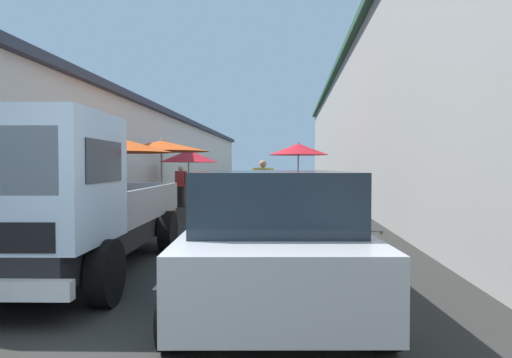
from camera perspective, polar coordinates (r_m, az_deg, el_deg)
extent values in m
plane|color=#282826|center=(15.80, -1.58, -3.82)|extent=(90.00, 90.00, 0.00)
cube|color=silver|center=(20.07, -22.57, 2.63)|extent=(49.50, 7.00, 3.78)
cube|color=#383D4C|center=(20.21, -22.63, 8.34)|extent=(49.80, 7.50, 0.24)
cube|color=gray|center=(18.88, 22.45, 6.26)|extent=(49.50, 7.00, 6.13)
cube|color=#284C38|center=(19.41, 22.56, 15.67)|extent=(49.80, 7.50, 0.24)
cylinder|color=#9E9EA3|center=(11.06, -17.01, -0.60)|extent=(0.06, 0.06, 2.17)
cone|color=#D84C14|center=(11.06, -17.05, 4.14)|extent=(2.54, 2.54, 0.34)
sphere|color=#9E9EA3|center=(11.07, -17.05, 5.23)|extent=(0.07, 0.07, 0.07)
cube|color=olive|center=(11.01, -18.06, -4.11)|extent=(0.77, 0.76, 0.83)
sphere|color=orange|center=(10.94, -19.43, -1.73)|extent=(0.09, 0.09, 0.09)
sphere|color=orange|center=(11.27, -18.34, -1.35)|extent=(0.09, 0.09, 0.09)
sphere|color=orange|center=(11.04, -18.81, -1.70)|extent=(0.09, 0.09, 0.09)
sphere|color=orange|center=(11.21, -18.59, -1.65)|extent=(0.09, 0.09, 0.09)
cylinder|color=#9E9EA3|center=(13.73, -11.87, 0.06)|extent=(0.06, 0.06, 2.26)
cone|color=#D84C14|center=(13.74, -11.89, 4.11)|extent=(2.85, 2.85, 0.32)
sphere|color=#9E9EA3|center=(13.75, -11.89, 4.95)|extent=(0.07, 0.07, 0.07)
cube|color=#9E7547|center=(13.74, -12.14, -3.07)|extent=(0.92, 0.75, 0.77)
sphere|color=orange|center=(13.68, -13.26, -1.30)|extent=(0.09, 0.09, 0.09)
sphere|color=orange|center=(13.91, -11.41, -1.24)|extent=(0.09, 0.09, 0.09)
sphere|color=orange|center=(13.48, -11.38, -1.33)|extent=(0.09, 0.09, 0.09)
cylinder|color=#9E9EA3|center=(16.29, 5.38, 0.43)|extent=(0.06, 0.06, 2.32)
cone|color=red|center=(16.30, 5.39, 3.78)|extent=(2.20, 2.20, 0.41)
sphere|color=#9E9EA3|center=(16.31, 5.39, 4.64)|extent=(0.07, 0.07, 0.07)
cube|color=olive|center=(16.55, 5.00, -2.16)|extent=(0.82, 0.67, 0.81)
sphere|color=orange|center=(16.69, 5.67, -0.58)|extent=(0.09, 0.09, 0.09)
sphere|color=orange|center=(16.74, 4.87, -0.57)|extent=(0.09, 0.09, 0.09)
sphere|color=orange|center=(16.56, 5.51, -0.59)|extent=(0.09, 0.09, 0.09)
sphere|color=orange|center=(16.56, 5.52, -0.60)|extent=(0.09, 0.09, 0.09)
sphere|color=orange|center=(16.69, 4.48, -0.39)|extent=(0.09, 0.09, 0.09)
cylinder|color=#9E9EA3|center=(18.60, -8.53, 0.31)|extent=(0.06, 0.06, 2.15)
cone|color=red|center=(18.60, -8.54, 2.87)|extent=(2.42, 2.42, 0.49)
sphere|color=#9E9EA3|center=(18.61, -8.55, 3.74)|extent=(0.07, 0.07, 0.07)
cube|color=brown|center=(18.43, -9.15, -1.79)|extent=(0.85, 0.67, 0.81)
sphere|color=orange|center=(18.40, -9.38, -0.40)|extent=(0.09, 0.09, 0.09)
sphere|color=orange|center=(18.41, -9.28, -0.40)|extent=(0.09, 0.09, 0.09)
sphere|color=orange|center=(18.29, -9.29, -0.41)|extent=(0.09, 0.09, 0.09)
sphere|color=orange|center=(18.14, -9.63, -0.43)|extent=(0.09, 0.09, 0.09)
sphere|color=orange|center=(18.37, -9.03, -0.23)|extent=(0.09, 0.09, 0.09)
sphere|color=orange|center=(18.66, -9.32, -0.37)|extent=(0.09, 0.09, 0.09)
cube|color=#ADAFB5|center=(5.06, 2.09, -9.00)|extent=(4.02, 2.02, 0.64)
cube|color=#19232D|center=(4.84, 2.16, -2.33)|extent=(2.45, 1.69, 0.56)
cube|color=black|center=(6.98, 1.47, -7.88)|extent=(0.23, 1.65, 0.20)
cube|color=silver|center=(6.97, -3.37, -5.57)|extent=(0.08, 0.24, 0.14)
cube|color=silver|center=(7.00, 6.28, -5.54)|extent=(0.08, 0.24, 0.14)
cylinder|color=black|center=(6.45, -6.14, -9.14)|extent=(0.61, 0.25, 0.60)
cylinder|color=black|center=(6.50, 9.31, -9.06)|extent=(0.61, 0.25, 0.60)
cylinder|color=black|center=(3.90, -10.39, -16.40)|extent=(0.61, 0.25, 0.60)
cylinder|color=black|center=(3.98, 15.85, -16.04)|extent=(0.61, 0.25, 0.60)
cube|color=black|center=(6.96, -20.81, -6.77)|extent=(4.87, 1.74, 0.36)
cube|color=#ADC6E0|center=(5.41, -27.38, 0.13)|extent=(1.63, 1.83, 1.40)
cube|color=#19232D|center=(5.41, -27.40, 1.99)|extent=(1.14, 1.83, 0.45)
cube|color=gray|center=(7.44, -12.57, -2.83)|extent=(3.16, 0.24, 0.50)
cube|color=gray|center=(7.99, -24.13, -2.63)|extent=(3.16, 0.24, 0.50)
cube|color=gray|center=(9.15, -15.28, -2.02)|extent=(0.15, 1.65, 0.50)
cylinder|color=black|center=(5.18, -18.52, -11.22)|extent=(0.73, 0.26, 0.72)
cylinder|color=black|center=(8.09, -11.13, -6.52)|extent=(0.73, 0.26, 0.72)
cylinder|color=black|center=(8.63, -22.63, -6.11)|extent=(0.73, 0.26, 0.72)
cylinder|color=#232328|center=(16.68, -9.31, -2.25)|extent=(0.14, 0.14, 0.76)
cylinder|color=#232328|center=(16.80, -9.66, -2.22)|extent=(0.14, 0.14, 0.76)
cube|color=#B73333|center=(16.71, -9.50, 0.03)|extent=(0.42, 0.48, 0.57)
sphere|color=tan|center=(16.70, -9.50, 1.36)|extent=(0.21, 0.21, 0.21)
cylinder|color=#B73333|center=(16.51, -8.89, 0.11)|extent=(0.08, 0.08, 0.51)
cylinder|color=#B73333|center=(16.92, -10.10, 0.14)|extent=(0.08, 0.08, 0.51)
cylinder|color=#232328|center=(13.59, 0.51, -2.95)|extent=(0.14, 0.14, 0.83)
cylinder|color=#232328|center=(13.56, 1.22, -2.96)|extent=(0.14, 0.14, 0.83)
cube|color=#D8C666|center=(13.54, 0.87, 0.12)|extent=(0.24, 0.50, 0.62)
sphere|color=#A57A5B|center=(13.53, 0.87, 1.93)|extent=(0.23, 0.23, 0.23)
cylinder|color=#D8C666|center=(13.58, -0.35, 0.26)|extent=(0.08, 0.08, 0.56)
cylinder|color=#D8C666|center=(13.50, 2.10, 0.25)|extent=(0.08, 0.08, 0.56)
cylinder|color=black|center=(10.81, 11.37, -5.21)|extent=(0.45, 0.19, 0.44)
cylinder|color=black|center=(9.58, 10.49, -6.09)|extent=(0.45, 0.21, 0.44)
cube|color=black|center=(10.14, 10.93, -5.38)|extent=(0.94, 0.49, 0.08)
ellipsoid|color=black|center=(9.80, 10.72, -3.44)|extent=(0.61, 0.39, 0.20)
cube|color=black|center=(10.71, 11.36, -2.85)|extent=(0.21, 0.34, 0.56)
cylinder|color=silver|center=(10.64, 11.31, -2.35)|extent=(0.28, 0.12, 0.68)
cylinder|color=black|center=(10.54, 11.27, -0.48)|extent=(0.54, 0.17, 0.04)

